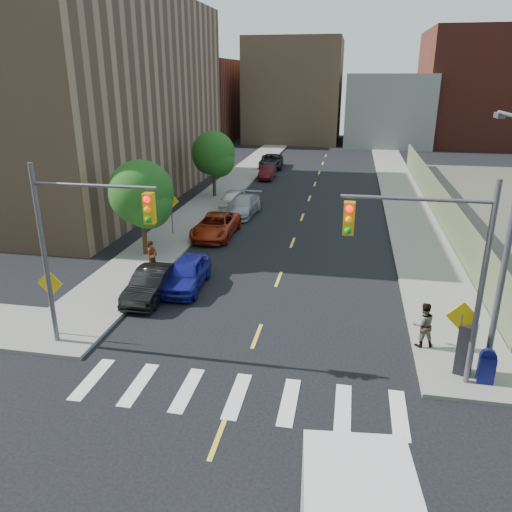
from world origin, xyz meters
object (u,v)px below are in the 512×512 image
at_px(pedestrian_west, 152,259).
at_px(parked_car_blue, 187,274).
at_px(payphone, 465,349).
at_px(parked_car_maroon, 267,172).
at_px(pedestrian_east, 423,325).
at_px(mailbox, 487,366).
at_px(parked_car_grey, 271,161).
at_px(parked_car_white, 233,200).
at_px(parked_car_black, 151,284).
at_px(parked_car_silver, 243,206).
at_px(parked_car_red, 216,226).

bearing_deg(pedestrian_west, parked_car_blue, -99.10).
bearing_deg(payphone, parked_car_maroon, 129.96).
relative_size(parked_car_maroon, payphone, 2.14).
height_order(payphone, pedestrian_east, payphone).
bearing_deg(mailbox, payphone, 150.19).
bearing_deg(parked_car_grey, parked_car_blue, -92.80).
bearing_deg(pedestrian_east, pedestrian_west, -35.33).
relative_size(mailbox, pedestrian_west, 0.65).
height_order(parked_car_white, mailbox, parked_car_white).
distance_m(parked_car_blue, parked_car_black, 1.88).
bearing_deg(pedestrian_west, parked_car_silver, 3.55).
bearing_deg(parked_car_red, parked_car_maroon, 89.99).
height_order(parked_car_silver, parked_car_white, parked_car_white).
height_order(parked_car_white, pedestrian_west, pedestrian_west).
height_order(parked_car_red, payphone, payphone).
bearing_deg(pedestrian_east, parked_car_silver, -73.52).
xyz_separation_m(mailbox, payphone, (-0.64, 0.40, 0.33)).
distance_m(parked_car_silver, parked_car_maroon, 13.91).
height_order(parked_car_black, parked_car_silver, parked_car_silver).
bearing_deg(parked_car_red, pedestrian_east, -46.77).
relative_size(parked_car_blue, mailbox, 3.50).
bearing_deg(parked_car_white, parked_car_grey, 87.09).
height_order(parked_car_black, parked_car_white, parked_car_white).
relative_size(parked_car_black, parked_car_white, 0.97).
bearing_deg(parked_car_white, pedestrian_west, -96.11).
bearing_deg(parked_car_blue, parked_car_silver, 88.28).
bearing_deg(pedestrian_east, parked_car_grey, -87.47).
relative_size(parked_car_blue, parked_car_silver, 0.86).
relative_size(parked_car_silver, parked_car_grey, 0.91).
relative_size(parked_car_white, mailbox, 3.53).
distance_m(parked_car_blue, payphone, 12.99).
height_order(parked_car_black, payphone, payphone).
bearing_deg(parked_car_white, payphone, -60.81).
bearing_deg(parked_car_red, parked_car_black, -92.62).
relative_size(parked_car_black, parked_car_grey, 0.77).
relative_size(payphone, pedestrian_west, 0.99).
bearing_deg(parked_car_blue, parked_car_grey, 89.70).
xyz_separation_m(parked_car_black, parked_car_maroon, (0.60, 29.01, -0.04)).
relative_size(pedestrian_west, pedestrian_east, 1.06).
distance_m(parked_car_maroon, payphone, 35.42).
relative_size(parked_car_white, parked_car_maroon, 1.09).
relative_size(parked_car_blue, parked_car_white, 0.99).
xyz_separation_m(parked_car_blue, parked_car_maroon, (-0.65, 27.59, -0.08)).
bearing_deg(parked_car_silver, payphone, -54.16).
xyz_separation_m(parked_car_white, parked_car_grey, (0.00, 18.69, 0.02)).
bearing_deg(parked_car_grey, pedestrian_west, -96.30).
xyz_separation_m(parked_car_red, mailbox, (13.12, -14.23, 0.03)).
bearing_deg(parked_car_red, parked_car_grey, 91.41).
xyz_separation_m(parked_car_red, parked_car_grey, (-0.49, 25.53, 0.04)).
xyz_separation_m(parked_car_blue, parked_car_white, (-1.24, 15.08, 0.01)).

